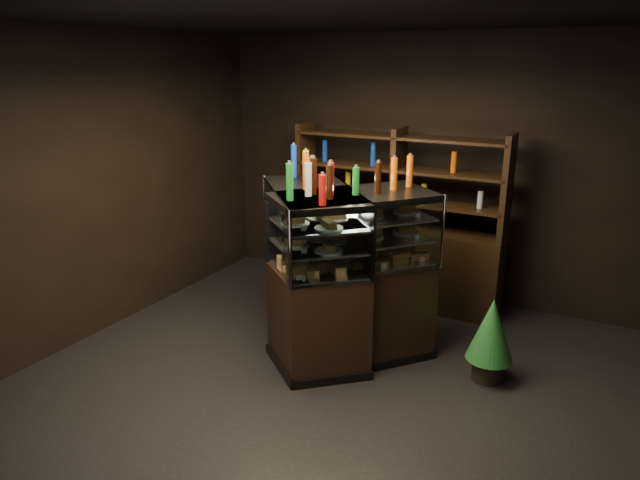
% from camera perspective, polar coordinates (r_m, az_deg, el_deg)
% --- Properties ---
extents(ground, '(5.00, 5.00, 0.00)m').
position_cam_1_polar(ground, '(5.11, -0.12, -14.24)').
color(ground, black).
rests_on(ground, ground).
extents(room_shell, '(5.02, 5.02, 3.01)m').
position_cam_1_polar(room_shell, '(4.41, -0.14, 7.73)').
color(room_shell, black).
rests_on(room_shell, ground).
extents(display_case, '(1.89, 1.59, 1.59)m').
position_cam_1_polar(display_case, '(5.40, 1.25, -6.08)').
color(display_case, black).
rests_on(display_case, ground).
extents(food_display, '(1.40, 1.11, 0.48)m').
position_cam_1_polar(food_display, '(5.17, 1.27, 0.58)').
color(food_display, gold).
rests_on(food_display, display_case).
extents(bottles_top, '(1.22, 0.97, 0.30)m').
position_cam_1_polar(bottles_top, '(5.04, 1.35, 6.46)').
color(bottles_top, black).
rests_on(bottles_top, display_case).
extents(potted_conifer, '(0.40, 0.40, 0.86)m').
position_cam_1_polar(potted_conifer, '(5.17, 16.78, -8.44)').
color(potted_conifer, black).
rests_on(potted_conifer, ground).
extents(back_shelving, '(2.41, 0.43, 2.00)m').
position_cam_1_polar(back_shelving, '(6.60, 7.50, -1.02)').
color(back_shelving, black).
rests_on(back_shelving, ground).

